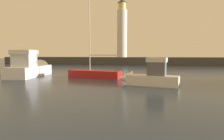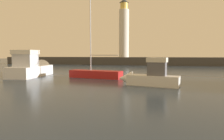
% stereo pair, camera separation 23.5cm
% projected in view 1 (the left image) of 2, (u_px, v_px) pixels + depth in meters
% --- Properties ---
extents(ground_plane, '(220.00, 220.00, 0.00)m').
position_uv_depth(ground_plane, '(131.00, 74.00, 29.46)').
color(ground_plane, '#2D3D51').
extents(breakwater, '(84.99, 6.11, 2.20)m').
position_uv_depth(breakwater, '(141.00, 61.00, 56.57)').
color(breakwater, '#423F3D').
rests_on(breakwater, ground_plane).
extents(lighthouse, '(2.87, 2.87, 16.69)m').
position_uv_depth(lighthouse, '(122.00, 30.00, 56.94)').
color(lighthouse, silver).
rests_on(lighthouse, breakwater).
extents(motorboat_2, '(6.16, 2.86, 2.91)m').
position_uv_depth(motorboat_2, '(147.00, 77.00, 19.06)').
color(motorboat_2, white).
rests_on(motorboat_2, ground_plane).
extents(motorboat_3, '(3.76, 9.79, 4.21)m').
position_uv_depth(motorboat_3, '(34.00, 68.00, 27.93)').
color(motorboat_3, white).
rests_on(motorboat_3, ground_plane).
extents(sailboat_moored, '(7.09, 3.00, 11.86)m').
position_uv_depth(sailboat_moored, '(95.00, 73.00, 25.09)').
color(sailboat_moored, '#B21E1E').
rests_on(sailboat_moored, ground_plane).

